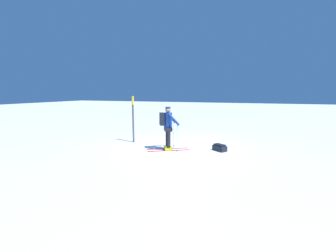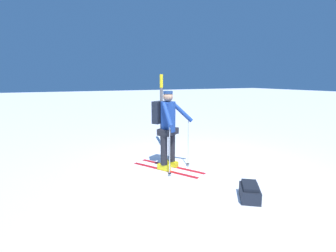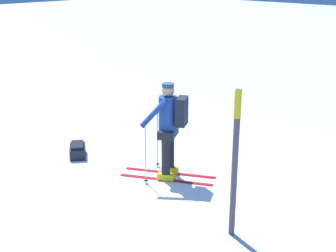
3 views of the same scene
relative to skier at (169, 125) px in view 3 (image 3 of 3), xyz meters
name	(u,v)px [view 3 (image 3 of 3)]	position (x,y,z in m)	size (l,w,h in m)	color
ground_plane	(133,185)	(0.21, 0.68, -0.99)	(80.00, 80.00, 0.00)	white
skier	(169,125)	(0.00, 0.00, 0.00)	(1.68, 1.17, 1.73)	red
dropped_backpack	(78,150)	(1.99, 0.57, -0.87)	(0.61, 0.56, 0.27)	black
trail_marker	(235,154)	(-1.95, 0.76, 0.23)	(0.10, 0.10, 2.12)	#4C4C51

